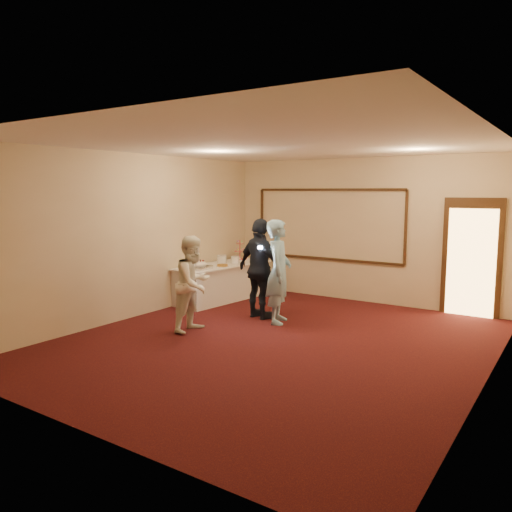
{
  "coord_description": "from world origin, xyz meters",
  "views": [
    {
      "loc": [
        3.9,
        -6.38,
        2.32
      ],
      "look_at": [
        -1.07,
        1.07,
        1.15
      ],
      "focal_mm": 35.0,
      "sensor_mm": 36.0,
      "label": 1
    }
  ],
  "objects_px": {
    "tart": "(222,266)",
    "plate_stack_a": "(222,259)",
    "guest": "(260,269)",
    "cupcake_stand": "(240,252)",
    "plate_stack_b": "(235,260)",
    "buffet_table": "(221,282)",
    "woman": "(194,284)",
    "man": "(279,272)",
    "pavlova_tray": "(200,266)"
  },
  "relations": [
    {
      "from": "pavlova_tray",
      "to": "plate_stack_a",
      "type": "bearing_deg",
      "value": 99.82
    },
    {
      "from": "buffet_table",
      "to": "woman",
      "type": "height_order",
      "value": "woman"
    },
    {
      "from": "plate_stack_b",
      "to": "man",
      "type": "relative_size",
      "value": 0.1
    },
    {
      "from": "man",
      "to": "woman",
      "type": "bearing_deg",
      "value": 121.93
    },
    {
      "from": "cupcake_stand",
      "to": "woman",
      "type": "xyz_separation_m",
      "value": [
        1.22,
        -3.03,
        -0.15
      ]
    },
    {
      "from": "man",
      "to": "woman",
      "type": "height_order",
      "value": "man"
    },
    {
      "from": "plate_stack_a",
      "to": "man",
      "type": "height_order",
      "value": "man"
    },
    {
      "from": "man",
      "to": "guest",
      "type": "height_order",
      "value": "guest"
    },
    {
      "from": "man",
      "to": "cupcake_stand",
      "type": "bearing_deg",
      "value": 27.93
    },
    {
      "from": "tart",
      "to": "guest",
      "type": "distance_m",
      "value": 1.41
    },
    {
      "from": "plate_stack_b",
      "to": "woman",
      "type": "bearing_deg",
      "value": -69.19
    },
    {
      "from": "plate_stack_b",
      "to": "cupcake_stand",
      "type": "bearing_deg",
      "value": 116.45
    },
    {
      "from": "guest",
      "to": "woman",
      "type": "bearing_deg",
      "value": 85.6
    },
    {
      "from": "buffet_table",
      "to": "man",
      "type": "xyz_separation_m",
      "value": [
        1.99,
        -0.91,
        0.53
      ]
    },
    {
      "from": "tart",
      "to": "guest",
      "type": "height_order",
      "value": "guest"
    },
    {
      "from": "plate_stack_a",
      "to": "tart",
      "type": "height_order",
      "value": "plate_stack_a"
    },
    {
      "from": "plate_stack_a",
      "to": "woman",
      "type": "distance_m",
      "value": 2.57
    },
    {
      "from": "guest",
      "to": "plate_stack_b",
      "type": "bearing_deg",
      "value": -24.09
    },
    {
      "from": "buffet_table",
      "to": "woman",
      "type": "bearing_deg",
      "value": -63.11
    },
    {
      "from": "man",
      "to": "guest",
      "type": "bearing_deg",
      "value": 56.94
    },
    {
      "from": "pavlova_tray",
      "to": "buffet_table",
      "type": "bearing_deg",
      "value": 95.5
    },
    {
      "from": "guest",
      "to": "pavlova_tray",
      "type": "bearing_deg",
      "value": 13.01
    },
    {
      "from": "pavlova_tray",
      "to": "plate_stack_b",
      "type": "relative_size",
      "value": 2.66
    },
    {
      "from": "tart",
      "to": "guest",
      "type": "bearing_deg",
      "value": -23.19
    },
    {
      "from": "plate_stack_a",
      "to": "guest",
      "type": "relative_size",
      "value": 0.12
    },
    {
      "from": "cupcake_stand",
      "to": "plate_stack_b",
      "type": "height_order",
      "value": "cupcake_stand"
    },
    {
      "from": "cupcake_stand",
      "to": "woman",
      "type": "height_order",
      "value": "woman"
    },
    {
      "from": "plate_stack_a",
      "to": "man",
      "type": "distance_m",
      "value": 2.33
    },
    {
      "from": "guest",
      "to": "buffet_table",
      "type": "bearing_deg",
      "value": -13.17
    },
    {
      "from": "plate_stack_a",
      "to": "woman",
      "type": "bearing_deg",
      "value": -62.91
    },
    {
      "from": "woman",
      "to": "tart",
      "type": "bearing_deg",
      "value": 20.15
    },
    {
      "from": "woman",
      "to": "buffet_table",
      "type": "bearing_deg",
      "value": 23.0
    },
    {
      "from": "tart",
      "to": "plate_stack_b",
      "type": "bearing_deg",
      "value": 99.21
    },
    {
      "from": "pavlova_tray",
      "to": "woman",
      "type": "relative_size",
      "value": 0.31
    },
    {
      "from": "tart",
      "to": "cupcake_stand",
      "type": "bearing_deg",
      "value": 108.48
    },
    {
      "from": "cupcake_stand",
      "to": "plate_stack_a",
      "type": "distance_m",
      "value": 0.75
    },
    {
      "from": "plate_stack_a",
      "to": "woman",
      "type": "xyz_separation_m",
      "value": [
        1.17,
        -2.29,
        -0.06
      ]
    },
    {
      "from": "buffet_table",
      "to": "plate_stack_a",
      "type": "bearing_deg",
      "value": 119.96
    },
    {
      "from": "buffet_table",
      "to": "plate_stack_a",
      "type": "height_order",
      "value": "plate_stack_a"
    },
    {
      "from": "tart",
      "to": "plate_stack_a",
      "type": "bearing_deg",
      "value": 128.9
    },
    {
      "from": "buffet_table",
      "to": "cupcake_stand",
      "type": "relative_size",
      "value": 4.97
    },
    {
      "from": "pavlova_tray",
      "to": "guest",
      "type": "relative_size",
      "value": 0.27
    },
    {
      "from": "buffet_table",
      "to": "plate_stack_b",
      "type": "relative_size",
      "value": 13.03
    },
    {
      "from": "pavlova_tray",
      "to": "man",
      "type": "height_order",
      "value": "man"
    },
    {
      "from": "plate_stack_a",
      "to": "plate_stack_b",
      "type": "bearing_deg",
      "value": 31.76
    },
    {
      "from": "plate_stack_a",
      "to": "buffet_table",
      "type": "bearing_deg",
      "value": -60.04
    },
    {
      "from": "plate_stack_b",
      "to": "tart",
      "type": "xyz_separation_m",
      "value": [
        0.09,
        -0.57,
        -0.05
      ]
    },
    {
      "from": "tart",
      "to": "woman",
      "type": "height_order",
      "value": "woman"
    },
    {
      "from": "cupcake_stand",
      "to": "woman",
      "type": "distance_m",
      "value": 3.27
    },
    {
      "from": "pavlova_tray",
      "to": "man",
      "type": "distance_m",
      "value": 1.92
    }
  ]
}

